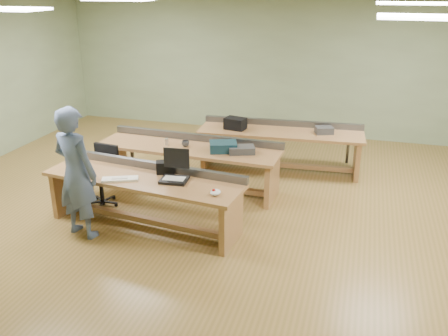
{
  "coord_description": "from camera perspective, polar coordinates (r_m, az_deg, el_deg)",
  "views": [
    {
      "loc": [
        1.84,
        -6.51,
        3.29
      ],
      "look_at": [
        0.09,
        -0.6,
        0.84
      ],
      "focal_mm": 38.0,
      "sensor_mm": 36.0,
      "label": 1
    }
  ],
  "objects": [
    {
      "name": "parts_bin_teal",
      "position": [
        7.55,
        -0.1,
        2.58
      ],
      "size": [
        0.51,
        0.44,
        0.15
      ],
      "primitive_type": "cube",
      "rotation": [
        0.0,
        0.0,
        0.34
      ],
      "color": "#122E3B",
      "rests_on": "workbench_mid"
    },
    {
      "name": "drinks_can",
      "position": [
        7.91,
        -6.92,
        3.16
      ],
      "size": [
        0.07,
        0.07,
        0.11
      ],
      "primitive_type": "cylinder",
      "rotation": [
        0.0,
        0.0,
        0.24
      ],
      "color": "#B3B4B8",
      "rests_on": "workbench_mid"
    },
    {
      "name": "camera_bag",
      "position": [
        6.74,
        -7.07,
        0.1
      ],
      "size": [
        0.3,
        0.25,
        0.17
      ],
      "primitive_type": "cube",
      "rotation": [
        0.0,
        0.0,
        0.39
      ],
      "color": "black",
      "rests_on": "workbench_front"
    },
    {
      "name": "keyboard",
      "position": [
        6.63,
        -12.4,
        -1.31
      ],
      "size": [
        0.51,
        0.34,
        0.03
      ],
      "primitive_type": "cube",
      "rotation": [
        0.0,
        0.0,
        0.4
      ],
      "color": "silver",
      "rests_on": "workbench_front"
    },
    {
      "name": "tray_back",
      "position": [
        8.64,
        11.95,
        4.48
      ],
      "size": [
        0.36,
        0.31,
        0.12
      ],
      "primitive_type": "cube",
      "rotation": [
        0.0,
        0.0,
        0.36
      ],
      "color": "#353537",
      "rests_on": "workbench_back"
    },
    {
      "name": "wall_back",
      "position": [
        10.82,
        6.62,
        11.99
      ],
      "size": [
        10.0,
        0.04,
        3.0
      ],
      "primitive_type": "cube",
      "color": "#8EA47C",
      "rests_on": "floor"
    },
    {
      "name": "laptop_base",
      "position": [
        6.46,
        -6.02,
        -1.45
      ],
      "size": [
        0.39,
        0.33,
        0.04
      ],
      "primitive_type": "cube",
      "rotation": [
        0.0,
        0.0,
        0.09
      ],
      "color": "black",
      "rests_on": "workbench_front"
    },
    {
      "name": "workbench_front",
      "position": [
        6.75,
        -9.54,
        -2.57
      ],
      "size": [
        2.93,
        1.08,
        0.86
      ],
      "rotation": [
        0.0,
        0.0,
        -0.11
      ],
      "color": "#A06843",
      "rests_on": "floor"
    },
    {
      "name": "task_chair",
      "position": [
        7.63,
        -14.37,
        -1.79
      ],
      "size": [
        0.56,
        0.56,
        0.94
      ],
      "rotation": [
        0.0,
        0.0,
        -0.12
      ],
      "color": "black",
      "rests_on": "floor"
    },
    {
      "name": "mug",
      "position": [
        7.8,
        -4.66,
        2.94
      ],
      "size": [
        0.16,
        0.16,
        0.1
      ],
      "primitive_type": "imported",
      "rotation": [
        0.0,
        0.0,
        -0.33
      ],
      "color": "#353537",
      "rests_on": "workbench_mid"
    },
    {
      "name": "floor",
      "position": [
        7.53,
        0.64,
        -4.28
      ],
      "size": [
        10.0,
        10.0,
        0.0
      ],
      "primitive_type": "plane",
      "color": "olive",
      "rests_on": "ground"
    },
    {
      "name": "trackball_mouse",
      "position": [
        6.03,
        -1.04,
        -2.93
      ],
      "size": [
        0.19,
        0.2,
        0.07
      ],
      "primitive_type": "ellipsoid",
      "rotation": [
        0.0,
        0.0,
        -0.4
      ],
      "color": "white",
      "rests_on": "workbench_front"
    },
    {
      "name": "workbench_back",
      "position": [
        8.76,
        6.78,
        3.31
      ],
      "size": [
        3.01,
        1.01,
        0.86
      ],
      "rotation": [
        0.0,
        0.0,
        0.07
      ],
      "color": "#A06843",
      "rests_on": "floor"
    },
    {
      "name": "ceiling",
      "position": [
        6.78,
        0.76,
        19.18
      ],
      "size": [
        10.0,
        10.0,
        0.0
      ],
      "primitive_type": "plane",
      "color": "silver",
      "rests_on": "wall_back"
    },
    {
      "name": "laptop_screen",
      "position": [
        6.49,
        -5.74,
        1.19
      ],
      "size": [
        0.36,
        0.05,
        0.29
      ],
      "primitive_type": "cube",
      "rotation": [
        0.0,
        0.0,
        0.09
      ],
      "color": "black",
      "rests_on": "laptop_base"
    },
    {
      "name": "workbench_mid",
      "position": [
        7.9,
        -4.16,
        1.35
      ],
      "size": [
        3.08,
        0.94,
        0.86
      ],
      "rotation": [
        0.0,
        0.0,
        -0.04
      ],
      "color": "#A06843",
      "rests_on": "floor"
    },
    {
      "name": "person",
      "position": [
        6.58,
        -17.38,
        -0.58
      ],
      "size": [
        0.75,
        0.58,
        1.82
      ],
      "primitive_type": "imported",
      "rotation": [
        0.0,
        0.0,
        2.91
      ],
      "color": "slate",
      "rests_on": "floor"
    },
    {
      "name": "fluor_panels",
      "position": [
        6.78,
        0.75,
        18.93
      ],
      "size": [
        6.2,
        3.5,
        0.03
      ],
      "color": "white",
      "rests_on": "ceiling"
    },
    {
      "name": "storage_box_back",
      "position": [
        8.7,
        1.38,
        5.38
      ],
      "size": [
        0.41,
        0.33,
        0.21
      ],
      "primitive_type": "cube",
      "rotation": [
        0.0,
        0.0,
        -0.19
      ],
      "color": "black",
      "rests_on": "workbench_back"
    },
    {
      "name": "parts_bin_grey",
      "position": [
        7.48,
        2.13,
        2.22
      ],
      "size": [
        0.47,
        0.39,
        0.11
      ],
      "primitive_type": "cube",
      "rotation": [
        0.0,
        0.0,
        0.36
      ],
      "color": "#353537",
      "rests_on": "workbench_mid"
    },
    {
      "name": "wall_front",
      "position": [
        3.6,
        -17.25,
        -9.34
      ],
      "size": [
        10.0,
        0.04,
        3.0
      ],
      "primitive_type": "cube",
      "color": "#8EA47C",
      "rests_on": "floor"
    }
  ]
}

